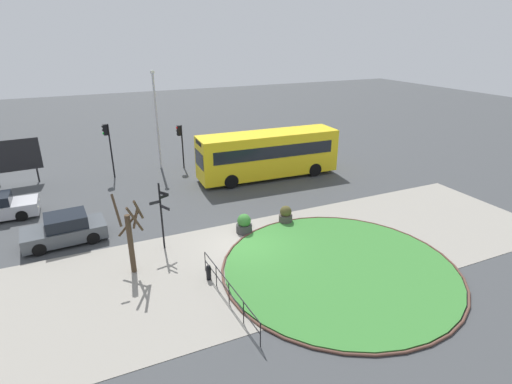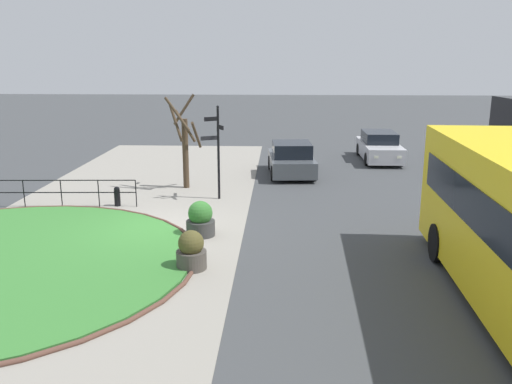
% 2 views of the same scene
% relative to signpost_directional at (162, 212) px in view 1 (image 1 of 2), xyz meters
% --- Properties ---
extents(ground, '(120.00, 120.00, 0.00)m').
position_rel_signpost_directional_xyz_m(ground, '(3.80, -1.37, -2.01)').
color(ground, '#3D3F42').
extents(sidewalk_paving, '(32.00, 8.60, 0.02)m').
position_rel_signpost_directional_xyz_m(sidewalk_paving, '(3.80, -3.07, -2.00)').
color(sidewalk_paving, gray).
rests_on(sidewalk_paving, ground).
extents(grass_island, '(10.46, 10.46, 0.10)m').
position_rel_signpost_directional_xyz_m(grass_island, '(6.83, -5.13, -1.96)').
color(grass_island, '#387A33').
rests_on(grass_island, ground).
extents(grass_kerb_ring, '(10.77, 10.77, 0.11)m').
position_rel_signpost_directional_xyz_m(grass_kerb_ring, '(6.83, -5.13, -1.95)').
color(grass_kerb_ring, brown).
rests_on(grass_kerb_ring, ground).
extents(signpost_directional, '(1.00, 0.86, 3.50)m').
position_rel_signpost_directional_xyz_m(signpost_directional, '(0.00, 0.00, 0.00)').
color(signpost_directional, black).
rests_on(signpost_directional, ground).
extents(bollard_foreground, '(0.22, 0.22, 0.73)m').
position_rel_signpost_directional_xyz_m(bollard_foreground, '(1.15, -3.48, -1.64)').
color(bollard_foreground, black).
rests_on(bollard_foreground, ground).
extents(railing_grass_edge, '(0.31, 5.31, 1.00)m').
position_rel_signpost_directional_xyz_m(railing_grass_edge, '(1.35, -5.41, -1.36)').
color(railing_grass_edge, black).
rests_on(railing_grass_edge, ground).
extents(bus_yellow, '(10.41, 2.87, 3.34)m').
position_rel_signpost_directional_xyz_m(bus_yellow, '(9.36, 7.48, -0.22)').
color(bus_yellow, yellow).
rests_on(bus_yellow, ground).
extents(car_far_lane, '(4.08, 2.17, 1.49)m').
position_rel_signpost_directional_xyz_m(car_far_lane, '(-4.45, 2.82, -1.32)').
color(car_far_lane, '#474C51').
rests_on(car_far_lane, ground).
extents(traffic_light_near, '(0.49, 0.29, 4.01)m').
position_rel_signpost_directional_xyz_m(traffic_light_near, '(-1.21, 12.08, 0.92)').
color(traffic_light_near, black).
rests_on(traffic_light_near, ground).
extents(traffic_light_far, '(0.49, 0.31, 3.43)m').
position_rel_signpost_directional_xyz_m(traffic_light_far, '(4.07, 12.16, 0.52)').
color(traffic_light_far, black).
rests_on(traffic_light_far, ground).
extents(lamppost_tall, '(0.32, 0.32, 7.47)m').
position_rel_signpost_directional_xyz_m(lamppost_tall, '(2.56, 13.05, 2.02)').
color(lamppost_tall, '#B7B7BC').
rests_on(lamppost_tall, ground).
extents(billboard_left, '(3.39, 0.38, 3.24)m').
position_rel_signpost_directional_xyz_m(billboard_left, '(-7.39, 13.33, 0.06)').
color(billboard_left, black).
rests_on(billboard_left, ground).
extents(planter_near_signpost, '(0.76, 0.76, 1.02)m').
position_rel_signpost_directional_xyz_m(planter_near_signpost, '(6.87, 0.11, -1.54)').
color(planter_near_signpost, '#47423D').
rests_on(planter_near_signpost, ground).
extents(planter_kerbside, '(0.86, 0.86, 1.07)m').
position_rel_signpost_directional_xyz_m(planter_kerbside, '(4.27, -0.03, -1.52)').
color(planter_kerbside, '#383838').
rests_on(planter_kerbside, ground).
extents(street_tree_bare, '(1.27, 1.34, 3.76)m').
position_rel_signpost_directional_xyz_m(street_tree_bare, '(-1.67, -1.50, -0.14)').
color(street_tree_bare, '#423323').
rests_on(street_tree_bare, ground).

